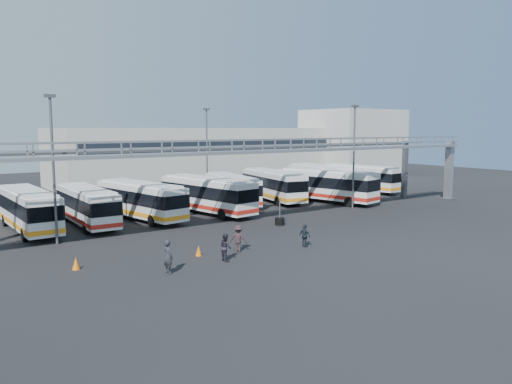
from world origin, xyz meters
TOP-DOWN VIEW (x-y plane):
  - ground at (0.00, 0.00)m, footprint 140.00×140.00m
  - gantry at (0.00, 5.87)m, footprint 51.40×5.15m
  - warehouse at (12.00, 38.00)m, footprint 42.00×14.00m
  - building_right at (38.00, 32.00)m, footprint 14.00×12.00m
  - light_pole_left at (-16.00, 8.00)m, footprint 0.70×0.35m
  - light_pole_mid at (12.00, 7.00)m, footprint 0.70×0.35m
  - light_pole_back at (4.00, 22.00)m, footprint 0.70×0.35m
  - bus_1 at (-16.65, 13.73)m, footprint 2.74×10.84m
  - bus_2 at (-12.22, 13.52)m, footprint 2.64×10.44m
  - bus_3 at (-7.60, 13.49)m, footprint 4.24×11.08m
  - bus_4 at (-1.30, 12.83)m, footprint 4.29×11.52m
  - bus_5 at (3.53, 16.09)m, footprint 4.29×10.52m
  - bus_6 at (8.70, 15.76)m, footprint 4.62×11.35m
  - bus_7 at (12.90, 11.75)m, footprint 4.93×11.87m
  - bus_8 at (17.36, 17.58)m, footprint 4.70×11.66m
  - bus_9 at (22.57, 15.96)m, footprint 3.80×11.18m
  - pedestrian_a at (-12.79, -2.85)m, footprint 0.52×0.74m
  - pedestrian_b at (-8.82, -2.43)m, footprint 0.69×0.86m
  - pedestrian_c at (-6.95, -1.00)m, footprint 1.23×1.27m
  - pedestrian_d at (-2.62, -2.56)m, footprint 0.49×0.95m
  - cone_left at (-16.73, 0.90)m, footprint 0.47×0.47m
  - cone_right at (-9.56, -0.42)m, footprint 0.53×0.53m
  - tire_stack at (0.78, 4.50)m, footprint 0.78×0.78m

SIDE VIEW (x-z plane):
  - ground at x=0.00m, z-range 0.00..0.00m
  - cone_right at x=-9.56m, z-range 0.00..0.64m
  - cone_left at x=-16.73m, z-range 0.00..0.71m
  - tire_stack at x=0.78m, z-range -0.74..1.50m
  - pedestrian_d at x=-2.62m, z-range 0.00..1.55m
  - pedestrian_b at x=-8.82m, z-range 0.00..1.68m
  - pedestrian_c at x=-6.95m, z-range 0.00..1.74m
  - pedestrian_a at x=-12.79m, z-range 0.00..1.90m
  - bus_5 at x=3.53m, z-range 0.17..3.28m
  - bus_2 at x=-12.22m, z-range 0.17..3.32m
  - bus_1 at x=-16.65m, z-range 0.17..3.45m
  - bus_3 at x=-7.60m, z-range 0.17..3.46m
  - bus_9 at x=22.57m, z-range 0.18..3.51m
  - bus_6 at x=8.70m, z-range 0.18..3.54m
  - bus_4 at x=-1.30m, z-range 0.18..3.60m
  - bus_8 at x=17.36m, z-range 0.18..3.64m
  - bus_7 at x=12.90m, z-range 0.19..3.70m
  - warehouse at x=12.00m, z-range 0.00..8.00m
  - building_right at x=38.00m, z-range 0.00..11.00m
  - gantry at x=0.00m, z-range 1.96..9.06m
  - light_pole_left at x=-16.00m, z-range 0.62..10.83m
  - light_pole_mid at x=12.00m, z-range 0.62..10.83m
  - light_pole_back at x=4.00m, z-range 0.62..10.83m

